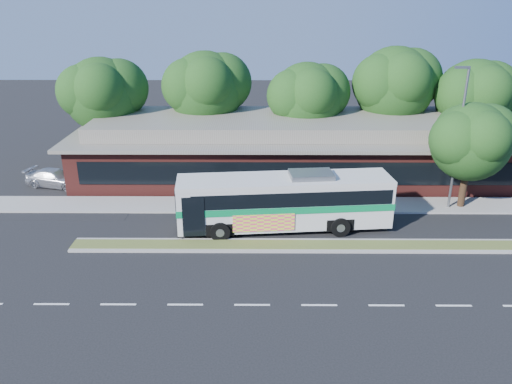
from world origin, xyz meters
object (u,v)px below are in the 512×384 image
at_px(transit_bus, 285,198).
at_px(sidewalk_tree, 476,140).
at_px(lamp_post, 458,135).
at_px(sedan, 55,178).

bearing_deg(transit_bus, sidewalk_tree, 10.12).
relative_size(lamp_post, transit_bus, 0.72).
height_order(lamp_post, sidewalk_tree, lamp_post).
bearing_deg(transit_bus, sedan, 151.33).
xyz_separation_m(transit_bus, sedan, (-16.26, 6.96, -1.30)).
bearing_deg(lamp_post, transit_bus, -164.21).
bearing_deg(sidewalk_tree, lamp_post, -165.89).
xyz_separation_m(sedan, sidewalk_tree, (28.27, -3.60, 3.92)).
height_order(lamp_post, transit_bus, lamp_post).
distance_m(transit_bus, sidewalk_tree, 12.74).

